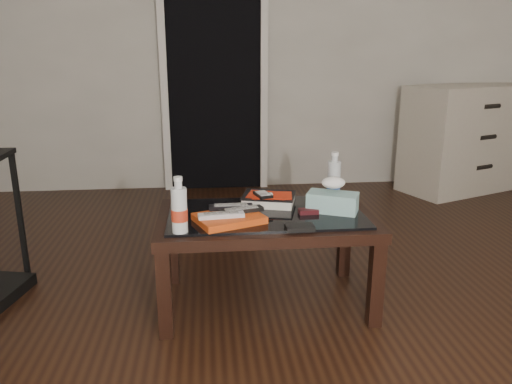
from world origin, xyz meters
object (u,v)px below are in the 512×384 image
water_bottle_left (179,205)px  tissue_box (333,202)px  coffee_table (266,225)px  water_bottle_right (334,175)px  dresser (470,138)px  textbook (269,199)px

water_bottle_left → tissue_box: (0.70, 0.20, -0.07)m
coffee_table → water_bottle_right: (0.37, 0.20, 0.18)m
dresser → textbook: bearing=-160.2°
coffee_table → water_bottle_left: water_bottle_left is taller
water_bottle_left → dresser: bearing=41.2°
textbook → tissue_box: bearing=-12.9°
tissue_box → coffee_table: bearing=-158.2°
coffee_table → water_bottle_left: (-0.39, -0.22, 0.18)m
dresser → textbook: size_ratio=5.20×
dresser → coffee_table: bearing=-158.6°
dresser → water_bottle_left: (-2.40, -2.10, 0.13)m
coffee_table → tissue_box: (0.31, -0.01, 0.11)m
textbook → water_bottle_left: 0.55m
water_bottle_right → tissue_box: bearing=-105.3°
coffee_table → textbook: bearing=76.6°
water_bottle_left → water_bottle_right: 0.87m
water_bottle_left → textbook: bearing=40.0°
water_bottle_left → water_bottle_right: same height
dresser → tissue_box: (-1.70, -1.90, 0.06)m
water_bottle_right → tissue_box: (-0.06, -0.22, -0.07)m
coffee_table → textbook: textbook is taller
water_bottle_right → tissue_box: size_ratio=1.03×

